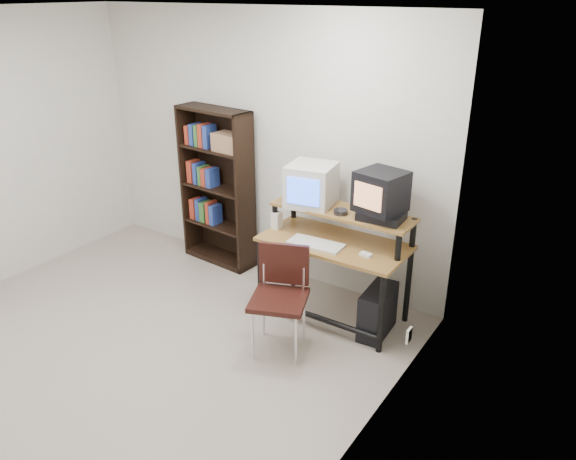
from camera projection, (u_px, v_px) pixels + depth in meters
The scene contains 17 objects.
floor at pixel (119, 358), 4.52m from camera, with size 4.00×4.00×0.01m, color #A89B8B.
ceiling at pixel (68, 12), 3.48m from camera, with size 4.00×4.00×0.01m, color white.
back_wall at pixel (260, 146), 5.54m from camera, with size 4.00×0.01×2.60m, color beige.
right_wall at pixel (345, 281), 3.00m from camera, with size 0.01×4.00×2.60m, color beige.
computer_desk at pixel (335, 245), 4.85m from camera, with size 1.27×0.63×0.98m.
crt_monitor at pixel (311, 185), 4.90m from camera, with size 0.45×0.45×0.37m.
vcr at pixel (381, 217), 4.61m from camera, with size 0.36×0.26×0.08m, color black.
crt_tv at pixel (381, 191), 4.56m from camera, with size 0.42×0.41×0.33m.
cd_spindle at pixel (341, 213), 4.73m from camera, with size 0.12×0.12×0.05m, color #26262B.
keyboard at pixel (316, 245), 4.75m from camera, with size 0.47×0.21×0.04m, color beige.
mousepad at pixel (365, 258), 4.56m from camera, with size 0.22×0.18×0.01m, color black.
mouse at pixel (366, 255), 4.56m from camera, with size 0.10×0.06×0.03m, color white.
desk_speaker at pixel (277, 221), 5.06m from camera, with size 0.08×0.07×0.17m, color beige.
pc_tower at pixel (378, 311), 4.77m from camera, with size 0.20×0.45×0.42m, color black.
school_chair at pixel (281, 288), 4.49m from camera, with size 0.56×0.56×0.87m.
bookshelf at pixel (218, 185), 5.83m from camera, with size 0.85×0.34×1.65m.
wall_outlet at pixel (409, 335), 4.29m from camera, with size 0.02×0.08×0.12m, color beige.
Camera 1 is at (3.19, -2.38, 2.75)m, focal length 35.00 mm.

